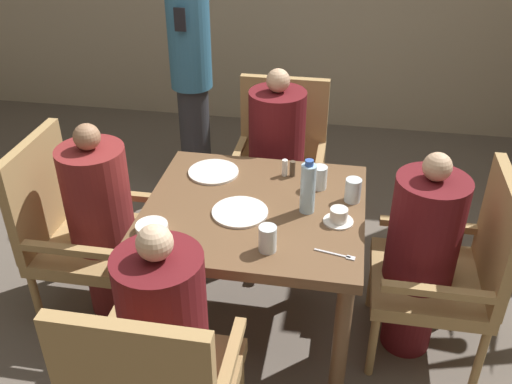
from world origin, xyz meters
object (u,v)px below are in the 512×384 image
(diner_in_far_chair, at_px, (276,160))
(plate_main_left, at_px, (213,172))
(standing_host, at_px, (191,70))
(plate_main_right, at_px, (240,212))
(chair_right_side, at_px, (453,266))
(water_bottle, at_px, (308,188))
(diner_in_left_chair, at_px, (101,221))
(diner_in_near_chair, at_px, (167,345))
(teacup_with_saucer, at_px, (339,217))
(bowl_small, at_px, (152,228))
(glass_tall_near, at_px, (353,190))
(diner_in_right_chair, at_px, (420,255))
(glass_tall_mid, at_px, (319,177))
(chair_far_side, at_px, (280,159))
(glass_tall_far, at_px, (268,239))
(chair_left_side, at_px, (74,226))

(diner_in_far_chair, relative_size, plate_main_left, 4.41)
(standing_host, relative_size, plate_main_right, 6.34)
(chair_right_side, bearing_deg, water_bottle, 179.42)
(standing_host, xyz_separation_m, plate_main_right, (0.60, -1.38, -0.14))
(chair_right_side, bearing_deg, diner_in_left_chair, 180.00)
(diner_in_near_chair, bearing_deg, teacup_with_saucer, 49.00)
(bowl_small, distance_m, glass_tall_near, 0.93)
(diner_in_right_chair, distance_m, bowl_small, 1.21)
(water_bottle, relative_size, glass_tall_mid, 2.30)
(standing_host, height_order, bowl_small, standing_host)
(chair_far_side, xyz_separation_m, plate_main_left, (-0.26, -0.62, 0.23))
(plate_main_right, height_order, glass_tall_mid, glass_tall_mid)
(diner_in_far_chair, bearing_deg, diner_in_right_chair, -43.63)
(bowl_small, bearing_deg, chair_right_side, 11.56)
(teacup_with_saucer, height_order, glass_tall_mid, glass_tall_mid)
(standing_host, distance_m, glass_tall_far, 1.80)
(diner_in_near_chair, bearing_deg, plate_main_right, 77.58)
(chair_left_side, bearing_deg, bowl_small, -27.22)
(chair_right_side, distance_m, plate_main_left, 1.23)
(diner_in_right_chair, relative_size, glass_tall_far, 9.42)
(water_bottle, xyz_separation_m, glass_tall_mid, (0.04, 0.21, -0.06))
(diner_in_left_chair, relative_size, plate_main_right, 4.23)
(glass_tall_mid, distance_m, glass_tall_far, 0.55)
(glass_tall_mid, bearing_deg, chair_far_side, 112.64)
(chair_left_side, height_order, glass_tall_near, chair_left_side)
(diner_in_left_chair, height_order, chair_far_side, diner_in_left_chair)
(teacup_with_saucer, distance_m, glass_tall_near, 0.20)
(chair_right_side, distance_m, bowl_small, 1.37)
(chair_right_side, xyz_separation_m, plate_main_right, (-0.97, -0.06, 0.23))
(chair_left_side, distance_m, bowl_small, 0.64)
(diner_in_near_chair, distance_m, glass_tall_far, 0.57)
(diner_in_left_chair, relative_size, teacup_with_saucer, 8.06)
(bowl_small, relative_size, glass_tall_near, 1.22)
(diner_in_right_chair, bearing_deg, glass_tall_near, 158.61)
(chair_left_side, distance_m, standing_host, 1.39)
(bowl_small, distance_m, water_bottle, 0.70)
(diner_in_left_chair, distance_m, plate_main_right, 0.74)
(diner_in_far_chair, xyz_separation_m, diner_in_right_chair, (0.77, -0.73, -0.03))
(diner_in_near_chair, relative_size, bowl_small, 7.89)
(teacup_with_saucer, bearing_deg, diner_in_far_chair, 116.01)
(plate_main_left, relative_size, glass_tall_far, 2.24)
(diner_in_right_chair, xyz_separation_m, water_bottle, (-0.53, 0.01, 0.30))
(chair_far_side, bearing_deg, water_bottle, -74.69)
(diner_in_far_chair, distance_m, chair_right_side, 1.18)
(chair_right_side, height_order, bowl_small, chair_right_side)
(standing_host, distance_m, bowl_small, 1.61)
(chair_right_side, relative_size, water_bottle, 3.69)
(plate_main_left, height_order, water_bottle, water_bottle)
(diner_in_far_chair, height_order, glass_tall_far, diner_in_far_chair)
(diner_in_right_chair, relative_size, teacup_with_saucer, 8.01)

